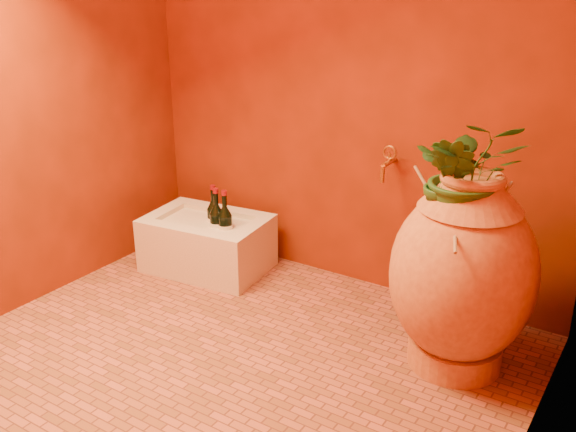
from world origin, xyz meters
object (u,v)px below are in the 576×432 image
Objects in this scene: wine_bottle_b at (214,220)px; wine_bottle_c at (225,227)px; wine_bottle_a at (217,225)px; amphora at (463,274)px; stone_basin at (208,244)px; wall_tap at (388,161)px.

wine_bottle_b is 0.14m from wine_bottle_c.
wine_bottle_a is 1.03× the size of wine_bottle_b.
wine_bottle_b is (-1.54, 0.21, -0.15)m from amphora.
stone_basin is 0.15m from wine_bottle_b.
amphora is at bearing -6.05° from wine_bottle_c.
amphora is 5.13× the size of wall_tap.
wine_bottle_a is 0.09m from wine_bottle_b.
stone_basin is at bearing 174.09° from amphora.
wine_bottle_c is 1.93× the size of wall_tap.
wine_bottle_c is at bearing -0.91° from wine_bottle_a.
wine_bottle_b is at bearing 172.31° from amphora.
wall_tap is at bearing 14.46° from stone_basin.
amphora is at bearing -7.69° from wine_bottle_b.
wine_bottle_b is (0.02, 0.05, 0.14)m from stone_basin.
wine_bottle_c is at bearing -4.56° from stone_basin.
wine_bottle_a is 1.93× the size of wall_tap.
amphora reaches higher than wine_bottle_b.
stone_basin is 4.23× the size of wall_tap.
amphora is 1.57m from wine_bottle_b.
wine_bottle_c is at bearing -24.35° from wine_bottle_b.
wine_bottle_b is 0.97× the size of wine_bottle_c.
wine_bottle_a is 1.00× the size of wine_bottle_c.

